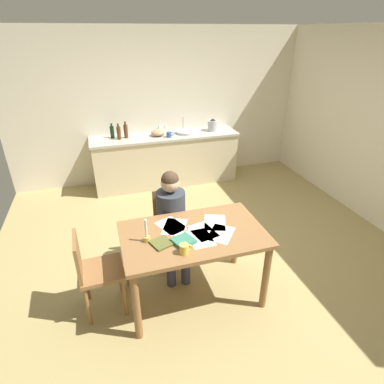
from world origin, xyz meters
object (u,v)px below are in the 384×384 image
Objects in this scene: chair_side_empty at (95,270)px; bottle_vinegar at (119,133)px; person_seated at (172,217)px; coffee_mug at (184,249)px; bottle_oil at (112,132)px; teacup_on_counter at (169,134)px; book_cookery at (161,243)px; wine_glass_near_sink at (166,126)px; bottle_wine_red at (126,131)px; dining_table at (193,243)px; wine_glass_by_kettle at (159,127)px; book_magazine at (183,241)px; stovetop_kettle at (213,125)px; candlestick at (147,235)px; sink_unit at (186,132)px; chair_at_table at (170,224)px; mixing_bowl at (158,133)px.

bottle_vinegar is at bearing 78.96° from chair_side_empty.
coffee_mug is (-0.08, -0.78, 0.15)m from person_seated.
bottle_oil is 0.95m from teacup_on_counter.
book_cookery is at bearing -112.27° from person_seated.
person_seated is 2.52m from wine_glass_near_sink.
wine_glass_near_sink is (1.35, 2.87, 0.51)m from chair_side_empty.
chair_side_empty is 3.19× the size of bottle_wine_red.
coffee_mug reaches higher than dining_table.
wine_glass_by_kettle is (0.62, 3.04, 0.21)m from book_cookery.
book_cookery is (-0.20, 0.04, -0.01)m from book_magazine.
wine_glass_near_sink is at bearing 169.70° from stovetop_kettle.
candlestick is 0.84× the size of bottle_wine_red.
chair_side_empty is at bearing -121.64° from sink_unit.
stovetop_kettle is (1.53, -0.02, -0.02)m from bottle_wine_red.
wine_glass_near_sink is 0.31m from teacup_on_counter.
book_magazine is at bearing -84.30° from bottle_vinegar.
chair_at_table is 2.22m from bottle_vinegar.
person_seated is 2.33m from bottle_vinegar.
bottle_oil is at bearing 161.69° from bottle_wine_red.
person_seated is 6.75× the size of book_cookery.
coffee_mug is 3.21m from sink_unit.
chair_at_table is at bearing 33.06° from chair_side_empty.
chair_side_empty is at bearing 174.54° from dining_table.
bottle_vinegar is 1.19× the size of stovetop_kettle.
bottle_vinegar reaches higher than chair_side_empty.
chair_side_empty is 0.71m from book_cookery.
dining_table is 0.22m from book_magazine.
bottle_wine_red is (-0.22, 2.32, 0.34)m from person_seated.
book_magazine is 1.48× the size of teacup_on_counter.
book_magazine is 3.06m from sink_unit.
book_magazine is 1.03× the size of book_cookery.
bottle_oil is (-1.25, 0.09, 0.08)m from sink_unit.
wine_glass_by_kettle is 0.32m from teacup_on_counter.
stovetop_kettle reaches higher than wine_glass_near_sink.
chair_at_table is 3.20× the size of bottle_wine_red.
sink_unit is 0.47m from wine_glass_by_kettle.
candlestick is 0.65× the size of sink_unit.
chair_side_empty is at bearing -154.05° from person_seated.
dining_table is 0.36m from book_cookery.
person_seated reaches higher than bottle_vinegar.
wine_glass_near_sink is (0.73, 3.04, 0.21)m from book_cookery.
mixing_bowl reaches higher than coffee_mug.
person_seated is at bearing -81.64° from bottle_vinegar.
teacup_on_counter is (0.17, -0.14, -0.01)m from mixing_bowl.
person_seated is 7.76× the size of wine_glass_near_sink.
candlestick is at bearing -103.96° from wine_glass_by_kettle.
bottle_oil is at bearing 131.25° from bottle_vinegar.
coffee_mug is 3.38m from stovetop_kettle.
wine_glass_near_sink is (0.57, 3.23, 0.18)m from coffee_mug.
book_cookery is 3.29m from stovetop_kettle.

